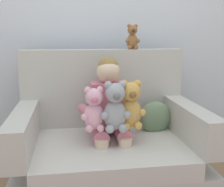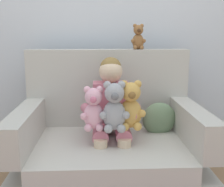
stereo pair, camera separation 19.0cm
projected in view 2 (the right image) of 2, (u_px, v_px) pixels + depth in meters
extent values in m
cube|color=silver|center=(107.00, 16.00, 2.48)|extent=(6.00, 0.10, 2.60)
cube|color=#BCB7AD|center=(110.00, 174.00, 2.07)|extent=(1.30, 0.91, 0.28)
cube|color=beige|center=(110.00, 152.00, 1.96)|extent=(1.02, 0.77, 0.12)
cube|color=#BCB7AD|center=(108.00, 87.00, 2.33)|extent=(1.30, 0.14, 0.62)
cube|color=#BCB7AD|center=(24.00, 128.00, 1.90)|extent=(0.14, 0.77, 0.24)
cube|color=#BCB7AD|center=(194.00, 126.00, 1.95)|extent=(0.14, 0.77, 0.24)
cube|color=#C66B7F|center=(111.00, 105.00, 2.11)|extent=(0.26, 0.16, 0.34)
sphere|color=beige|center=(111.00, 71.00, 2.06)|extent=(0.17, 0.17, 0.17)
sphere|color=olive|center=(111.00, 68.00, 2.06)|extent=(0.16, 0.16, 0.16)
cylinder|color=#C66B7F|center=(100.00, 133.00, 2.01)|extent=(0.11, 0.26, 0.11)
cylinder|color=beige|center=(101.00, 160.00, 1.91)|extent=(0.09, 0.09, 0.30)
cylinder|color=#C66B7F|center=(123.00, 132.00, 2.02)|extent=(0.11, 0.26, 0.11)
cylinder|color=beige|center=(124.00, 160.00, 1.92)|extent=(0.09, 0.09, 0.30)
cylinder|color=#C66B7F|center=(89.00, 112.00, 1.99)|extent=(0.13, 0.27, 0.07)
cylinder|color=#C66B7F|center=(134.00, 111.00, 2.00)|extent=(0.13, 0.27, 0.07)
ellipsoid|color=gold|center=(130.00, 113.00, 1.93)|extent=(0.15, 0.13, 0.20)
sphere|color=gold|center=(131.00, 92.00, 1.88)|extent=(0.13, 0.13, 0.13)
sphere|color=brown|center=(132.00, 95.00, 1.83)|extent=(0.05, 0.05, 0.05)
sphere|color=gold|center=(124.00, 84.00, 1.88)|extent=(0.05, 0.05, 0.05)
sphere|color=gold|center=(120.00, 114.00, 1.88)|extent=(0.05, 0.05, 0.05)
sphere|color=gold|center=(125.00, 127.00, 1.88)|extent=(0.06, 0.06, 0.06)
sphere|color=gold|center=(138.00, 84.00, 1.88)|extent=(0.05, 0.05, 0.05)
sphere|color=gold|center=(142.00, 113.00, 1.89)|extent=(0.05, 0.05, 0.05)
sphere|color=gold|center=(138.00, 127.00, 1.89)|extent=(0.06, 0.06, 0.06)
ellipsoid|color=#9E9EA3|center=(114.00, 115.00, 1.88)|extent=(0.15, 0.13, 0.20)
sphere|color=#9E9EA3|center=(114.00, 93.00, 1.84)|extent=(0.13, 0.13, 0.13)
sphere|color=slate|center=(115.00, 96.00, 1.78)|extent=(0.05, 0.05, 0.05)
sphere|color=#9E9EA3|center=(107.00, 85.00, 1.83)|extent=(0.05, 0.05, 0.05)
sphere|color=#9E9EA3|center=(103.00, 115.00, 1.84)|extent=(0.05, 0.05, 0.05)
sphere|color=#9E9EA3|center=(108.00, 129.00, 1.84)|extent=(0.06, 0.06, 0.06)
sphere|color=#9E9EA3|center=(121.00, 85.00, 1.84)|extent=(0.05, 0.05, 0.05)
sphere|color=#9E9EA3|center=(126.00, 115.00, 1.85)|extent=(0.05, 0.05, 0.05)
sphere|color=#9E9EA3|center=(121.00, 129.00, 1.84)|extent=(0.06, 0.06, 0.06)
ellipsoid|color=#EAA8BC|center=(94.00, 116.00, 1.91)|extent=(0.14, 0.12, 0.18)
sphere|color=#EAA8BC|center=(93.00, 97.00, 1.87)|extent=(0.12, 0.12, 0.12)
sphere|color=#CC6684|center=(93.00, 100.00, 1.82)|extent=(0.04, 0.04, 0.04)
sphere|color=#EAA8BC|center=(87.00, 90.00, 1.86)|extent=(0.05, 0.05, 0.05)
sphere|color=#EAA8BC|center=(84.00, 116.00, 1.87)|extent=(0.05, 0.05, 0.05)
sphere|color=#EAA8BC|center=(88.00, 128.00, 1.87)|extent=(0.05, 0.05, 0.05)
sphere|color=#EAA8BC|center=(100.00, 90.00, 1.87)|extent=(0.05, 0.05, 0.05)
sphere|color=#EAA8BC|center=(103.00, 116.00, 1.87)|extent=(0.05, 0.05, 0.05)
sphere|color=#EAA8BC|center=(99.00, 128.00, 1.87)|extent=(0.05, 0.05, 0.05)
ellipsoid|color=brown|center=(138.00, 42.00, 2.27)|extent=(0.09, 0.08, 0.12)
sphere|color=brown|center=(138.00, 30.00, 2.24)|extent=(0.08, 0.08, 0.08)
sphere|color=#4C2D19|center=(139.00, 31.00, 2.21)|extent=(0.03, 0.03, 0.03)
sphere|color=brown|center=(135.00, 26.00, 2.24)|extent=(0.03, 0.03, 0.03)
sphere|color=brown|center=(133.00, 41.00, 2.24)|extent=(0.03, 0.03, 0.03)
sphere|color=brown|center=(135.00, 47.00, 2.24)|extent=(0.03, 0.03, 0.03)
sphere|color=brown|center=(142.00, 26.00, 2.24)|extent=(0.03, 0.03, 0.03)
sphere|color=brown|center=(144.00, 41.00, 2.24)|extent=(0.03, 0.03, 0.03)
sphere|color=brown|center=(142.00, 47.00, 2.24)|extent=(0.03, 0.03, 0.03)
ellipsoid|color=slate|center=(159.00, 119.00, 2.18)|extent=(0.27, 0.14, 0.26)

